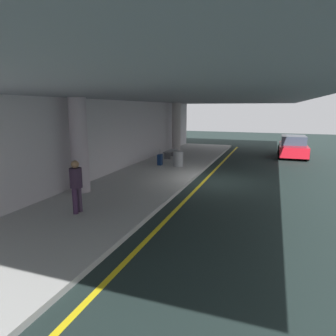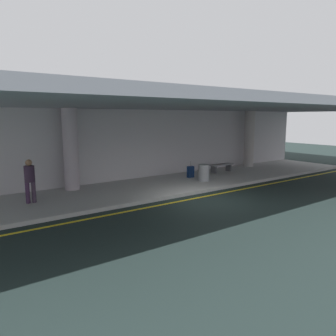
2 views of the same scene
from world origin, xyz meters
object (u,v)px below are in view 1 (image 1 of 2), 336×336
support_column_left_mid (79,146)px  support_column_center (176,127)px  suitcase_upright_primary (160,160)px  trash_bin_steel (178,159)px  car_red (293,147)px  bench_metal (170,152)px  traveler_with_luggage (76,183)px

support_column_left_mid → support_column_center: (12.00, 0.00, 0.00)m
suitcase_upright_primary → trash_bin_steel: suitcase_upright_primary is taller
support_column_center → car_red: support_column_center is taller
suitcase_upright_primary → support_column_center: bearing=13.3°
support_column_center → car_red: 8.53m
bench_metal → trash_bin_steel: trash_bin_steel is taller
traveler_with_luggage → suitcase_upright_primary: traveler_with_luggage is taller
support_column_center → trash_bin_steel: size_ratio=4.29×
car_red → traveler_with_luggage: bearing=159.4°
suitcase_upright_primary → bench_metal: suitcase_upright_primary is taller
support_column_center → bench_metal: support_column_center is taller
traveler_with_luggage → trash_bin_steel: 8.29m
support_column_center → suitcase_upright_primary: (-5.79, -0.91, -1.51)m
support_column_center → car_red: bearing=-83.7°
support_column_center → traveler_with_luggage: size_ratio=2.17×
trash_bin_steel → support_column_center: bearing=19.3°
suitcase_upright_primary → trash_bin_steel: size_ratio=1.06×
bench_metal → trash_bin_steel: (-2.65, -1.39, 0.07)m
support_column_center → suitcase_upright_primary: size_ratio=4.06×
traveler_with_luggage → trash_bin_steel: size_ratio=1.98×
traveler_with_luggage → trash_bin_steel: (8.25, -0.69, -0.54)m
bench_metal → trash_bin_steel: size_ratio=1.88×
traveler_with_luggage → suitcase_upright_primary: (8.29, 0.44, -0.65)m
traveler_with_luggage → bench_metal: 10.94m
suitcase_upright_primary → traveler_with_luggage: bearing=-172.6°
car_red → suitcase_upright_primary: size_ratio=4.56×
suitcase_upright_primary → car_red: bearing=-43.7°
suitcase_upright_primary → bench_metal: bearing=10.0°
bench_metal → trash_bin_steel: bearing=-152.3°
suitcase_upright_primary → trash_bin_steel: (-0.05, -1.13, 0.11)m
support_column_center → suitcase_upright_primary: bearing=-171.1°
support_column_left_mid → traveler_with_luggage: support_column_left_mid is taller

